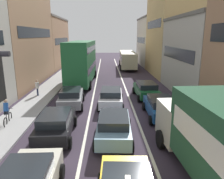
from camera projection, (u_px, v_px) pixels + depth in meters
sidewalk_left at (52, 86)px, 24.81m from camera, size 2.60×64.00×0.14m
lane_stripe_left at (95, 86)px, 24.97m from camera, size 0.16×60.00×0.01m
lane_stripe_right at (125, 86)px, 25.07m from camera, size 0.16×60.00×0.01m
building_row_left at (5, 41)px, 24.67m from camera, size 7.20×43.90×11.26m
building_row_right at (191, 38)px, 25.95m from camera, size 7.20×43.90×13.52m
removalist_box_truck at (218, 139)px, 8.04m from camera, size 3.00×7.80×3.58m
sedan_centre_lane_second at (114, 126)px, 12.06m from camera, size 2.23×4.38×1.49m
wagon_left_lane_second at (56, 124)px, 12.34m from camera, size 2.20×4.37×1.49m
hatchback_centre_lane_third at (111, 97)px, 17.77m from camera, size 2.22×4.38×1.49m
sedan_left_lane_third at (71, 97)px, 17.77m from camera, size 2.27×4.40×1.49m
sedan_right_lane_behind_truck at (160, 106)px, 15.34m from camera, size 2.13×4.33×1.49m
wagon_right_lane_far at (146, 89)px, 20.21m from camera, size 2.15×4.34×1.49m
bus_mid_queue_primary at (82, 60)px, 25.83m from camera, size 3.07×10.58×5.06m
bus_far_queue_secondary at (128, 58)px, 38.35m from camera, size 3.08×10.58×2.90m
cyclist_on_sidewalk at (7, 112)px, 13.99m from camera, size 0.50×1.72×1.72m
pedestrian_near_kerb at (37, 87)px, 20.46m from camera, size 0.34×0.52×1.66m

